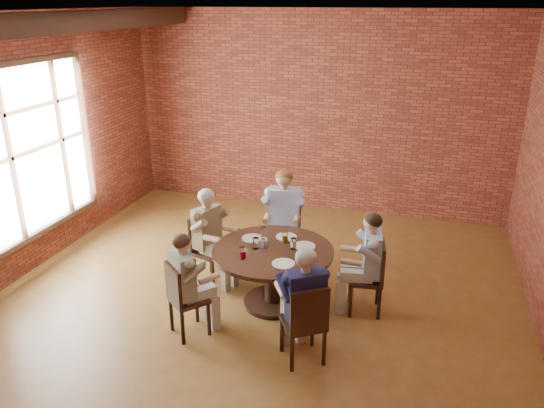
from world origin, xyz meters
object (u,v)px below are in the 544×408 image
(diner_d, at_px, (188,285))
(smartphone, at_px, (285,265))
(chair_a, at_px, (372,275))
(diner_a, at_px, (367,264))
(chair_c, at_px, (206,246))
(diner_c, at_px, (211,237))
(diner_e, at_px, (303,305))
(diner_b, at_px, (283,219))
(chair_d, at_px, (183,297))
(chair_e, at_px, (306,321))
(chair_b, at_px, (284,227))
(dining_table, at_px, (273,266))

(diner_d, height_order, smartphone, diner_d)
(chair_a, distance_m, diner_a, 0.16)
(diner_a, relative_size, chair_c, 1.38)
(diner_c, xyz_separation_m, smartphone, (1.18, -0.66, 0.11))
(diner_e, distance_m, smartphone, 0.69)
(diner_b, relative_size, diner_c, 1.07)
(diner_b, xyz_separation_m, diner_d, (-0.55, -1.93, -0.07))
(chair_d, height_order, chair_e, chair_e)
(diner_a, bearing_deg, diner_e, -33.47)
(diner_e, bearing_deg, chair_d, -34.08)
(chair_d, distance_m, smartphone, 1.18)
(diner_b, distance_m, diner_d, 2.01)
(chair_b, height_order, chair_d, chair_b)
(diner_a, height_order, diner_c, diner_c)
(smartphone, bearing_deg, diner_c, 132.06)
(diner_b, bearing_deg, chair_c, -147.68)
(chair_a, bearing_deg, chair_e, -33.33)
(chair_b, bearing_deg, diner_a, -47.08)
(chair_d, bearing_deg, chair_c, -37.96)
(dining_table, relative_size, diner_e, 1.13)
(chair_a, xyz_separation_m, diner_a, (-0.07, -0.01, 0.14))
(chair_c, bearing_deg, diner_c, -90.00)
(chair_a, xyz_separation_m, chair_e, (-0.53, -1.18, 0.01))
(chair_c, height_order, chair_e, chair_c)
(diner_b, height_order, chair_c, diner_b)
(diner_a, distance_m, chair_b, 1.63)
(diner_d, xyz_separation_m, diner_e, (1.32, -0.08, 0.03))
(chair_e, bearing_deg, dining_table, -90.00)
(chair_a, relative_size, chair_d, 1.02)
(chair_b, distance_m, chair_e, 2.32)
(dining_table, bearing_deg, diner_b, 99.00)
(chair_c, bearing_deg, diner_b, -29.91)
(diner_a, bearing_deg, chair_d, -69.25)
(diner_a, height_order, chair_b, diner_a)
(diner_d, height_order, chair_e, diner_d)
(diner_a, distance_m, chair_e, 1.26)
(dining_table, bearing_deg, smartphone, -54.87)
(chair_c, height_order, chair_d, chair_c)
(dining_table, height_order, diner_c, diner_c)
(diner_b, distance_m, chair_c, 1.14)
(dining_table, distance_m, diner_d, 1.11)
(diner_c, distance_m, diner_e, 1.98)
(diner_a, bearing_deg, diner_b, -134.96)
(diner_e, bearing_deg, chair_c, -71.06)
(dining_table, distance_m, smartphone, 0.47)
(chair_a, xyz_separation_m, smartphone, (-0.93, -0.53, 0.26))
(chair_a, height_order, chair_b, chair_b)
(dining_table, relative_size, chair_e, 1.59)
(chair_e, xyz_separation_m, smartphone, (-0.40, 0.65, 0.26))
(chair_b, height_order, chair_c, chair_b)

